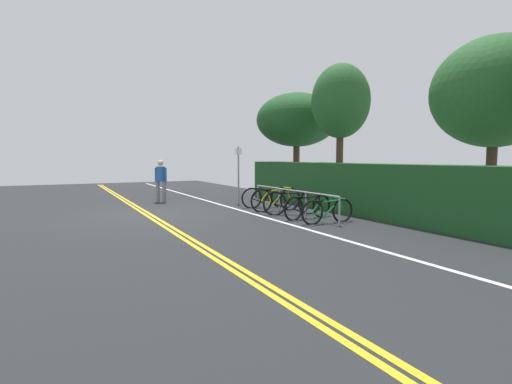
{
  "coord_description": "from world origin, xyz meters",
  "views": [
    {
      "loc": [
        11.91,
        -2.41,
        1.71
      ],
      "look_at": [
        2.88,
        2.26,
        0.8
      ],
      "focal_mm": 27.2,
      "sensor_mm": 36.0,
      "label": 1
    }
  ],
  "objects_px": {
    "bike_rack": "(292,196)",
    "bicycle_0": "(266,197)",
    "tree_mid": "(341,102)",
    "bicycle_4": "(328,211)",
    "pedestrian": "(161,178)",
    "tree_far_right": "(495,93)",
    "bicycle_1": "(276,200)",
    "tree_near_left": "(297,120)",
    "bicycle_2": "(292,203)",
    "bicycle_3": "(308,207)",
    "sign_post_near": "(238,169)"
  },
  "relations": [
    {
      "from": "bike_rack",
      "to": "bicycle_0",
      "type": "height_order",
      "value": "bike_rack"
    },
    {
      "from": "tree_mid",
      "to": "bicycle_4",
      "type": "bearing_deg",
      "value": -43.11
    },
    {
      "from": "pedestrian",
      "to": "tree_far_right",
      "type": "relative_size",
      "value": 0.33
    },
    {
      "from": "bicycle_1",
      "to": "tree_near_left",
      "type": "relative_size",
      "value": 0.4
    },
    {
      "from": "bicycle_0",
      "to": "bicycle_2",
      "type": "bearing_deg",
      "value": -2.98
    },
    {
      "from": "bicycle_3",
      "to": "sign_post_near",
      "type": "bearing_deg",
      "value": -176.16
    },
    {
      "from": "tree_far_right",
      "to": "bicycle_1",
      "type": "bearing_deg",
      "value": -137.38
    },
    {
      "from": "sign_post_near",
      "to": "bicycle_3",
      "type": "bearing_deg",
      "value": 3.84
    },
    {
      "from": "bicycle_1",
      "to": "tree_mid",
      "type": "distance_m",
      "value": 4.6
    },
    {
      "from": "bicycle_1",
      "to": "sign_post_near",
      "type": "height_order",
      "value": "sign_post_near"
    },
    {
      "from": "bike_rack",
      "to": "tree_far_right",
      "type": "distance_m",
      "value": 6.03
    },
    {
      "from": "bicycle_3",
      "to": "tree_far_right",
      "type": "distance_m",
      "value": 5.71
    },
    {
      "from": "bicycle_0",
      "to": "pedestrian",
      "type": "xyz_separation_m",
      "value": [
        -3.25,
        -2.82,
        0.58
      ]
    },
    {
      "from": "bicycle_3",
      "to": "bike_rack",
      "type": "bearing_deg",
      "value": 178.52
    },
    {
      "from": "bike_rack",
      "to": "pedestrian",
      "type": "xyz_separation_m",
      "value": [
        -5.02,
        -2.72,
        0.36
      ]
    },
    {
      "from": "bicycle_0",
      "to": "sign_post_near",
      "type": "bearing_deg",
      "value": -164.67
    },
    {
      "from": "bicycle_3",
      "to": "bicycle_0",
      "type": "bearing_deg",
      "value": 177.43
    },
    {
      "from": "bicycle_1",
      "to": "tree_near_left",
      "type": "bearing_deg",
      "value": 139.74
    },
    {
      "from": "bicycle_1",
      "to": "pedestrian",
      "type": "height_order",
      "value": "pedestrian"
    },
    {
      "from": "bicycle_2",
      "to": "tree_far_right",
      "type": "relative_size",
      "value": 0.37
    },
    {
      "from": "bicycle_0",
      "to": "tree_far_right",
      "type": "relative_size",
      "value": 0.36
    },
    {
      "from": "bicycle_3",
      "to": "tree_near_left",
      "type": "xyz_separation_m",
      "value": [
        -5.73,
        3.36,
        3.03
      ]
    },
    {
      "from": "bike_rack",
      "to": "sign_post_near",
      "type": "xyz_separation_m",
      "value": [
        -3.19,
        -0.3,
        0.72
      ]
    },
    {
      "from": "pedestrian",
      "to": "tree_mid",
      "type": "height_order",
      "value": "tree_mid"
    },
    {
      "from": "tree_far_right",
      "to": "bicycle_4",
      "type": "bearing_deg",
      "value": -114.1
    },
    {
      "from": "tree_near_left",
      "to": "bicycle_2",
      "type": "bearing_deg",
      "value": -34.38
    },
    {
      "from": "bike_rack",
      "to": "bicycle_1",
      "type": "bearing_deg",
      "value": -176.91
    },
    {
      "from": "bike_rack",
      "to": "tree_far_right",
      "type": "xyz_separation_m",
      "value": [
        3.53,
        3.99,
        2.84
      ]
    },
    {
      "from": "bicycle_4",
      "to": "tree_near_left",
      "type": "distance_m",
      "value": 8.01
    },
    {
      "from": "pedestrian",
      "to": "tree_far_right",
      "type": "distance_m",
      "value": 11.14
    },
    {
      "from": "bicycle_2",
      "to": "bike_rack",
      "type": "bearing_deg",
      "value": -170.74
    },
    {
      "from": "bicycle_3",
      "to": "sign_post_near",
      "type": "relative_size",
      "value": 0.83
    },
    {
      "from": "bike_rack",
      "to": "bicycle_4",
      "type": "xyz_separation_m",
      "value": [
        1.74,
        -0.01,
        -0.25
      ]
    },
    {
      "from": "tree_mid",
      "to": "tree_near_left",
      "type": "bearing_deg",
      "value": 174.72
    },
    {
      "from": "tree_near_left",
      "to": "sign_post_near",
      "type": "bearing_deg",
      "value": -65.31
    },
    {
      "from": "bicycle_1",
      "to": "tree_mid",
      "type": "xyz_separation_m",
      "value": [
        -0.64,
        3.08,
        3.35
      ]
    },
    {
      "from": "tree_mid",
      "to": "tree_far_right",
      "type": "relative_size",
      "value": 1.05
    },
    {
      "from": "bicycle_2",
      "to": "pedestrian",
      "type": "relative_size",
      "value": 1.1
    },
    {
      "from": "bicycle_4",
      "to": "pedestrian",
      "type": "height_order",
      "value": "pedestrian"
    },
    {
      "from": "bicycle_0",
      "to": "sign_post_near",
      "type": "relative_size",
      "value": 0.83
    },
    {
      "from": "tree_far_right",
      "to": "tree_near_left",
      "type": "bearing_deg",
      "value": -175.58
    },
    {
      "from": "bicycle_1",
      "to": "bicycle_4",
      "type": "height_order",
      "value": "bicycle_1"
    },
    {
      "from": "tree_far_right",
      "to": "bike_rack",
      "type": "bearing_deg",
      "value": -131.46
    },
    {
      "from": "bicycle_4",
      "to": "sign_post_near",
      "type": "relative_size",
      "value": 0.77
    },
    {
      "from": "bicycle_4",
      "to": "tree_far_right",
      "type": "height_order",
      "value": "tree_far_right"
    },
    {
      "from": "pedestrian",
      "to": "bicycle_1",
      "type": "bearing_deg",
      "value": 32.8
    },
    {
      "from": "bicycle_2",
      "to": "tree_mid",
      "type": "height_order",
      "value": "tree_mid"
    },
    {
      "from": "bicycle_1",
      "to": "bicycle_2",
      "type": "xyz_separation_m",
      "value": [
        0.88,
        0.05,
        -0.01
      ]
    },
    {
      "from": "tree_mid",
      "to": "pedestrian",
      "type": "bearing_deg",
      "value": -121.38
    },
    {
      "from": "sign_post_near",
      "to": "tree_mid",
      "type": "bearing_deg",
      "value": 63.12
    }
  ]
}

